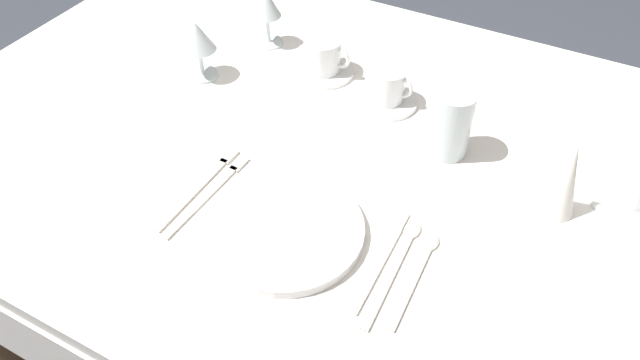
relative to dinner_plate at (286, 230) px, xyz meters
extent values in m
plane|color=#383D47|center=(0.03, 0.24, -0.75)|extent=(6.00, 6.00, 0.00)
cube|color=white|center=(0.03, 0.24, -0.03)|extent=(1.80, 1.10, 0.04)
cube|color=white|center=(0.03, 0.79, -0.14)|extent=(1.80, 0.01, 0.18)
cylinder|color=brown|center=(-0.77, 0.69, -0.40)|extent=(0.07, 0.07, 0.70)
cylinder|color=white|center=(0.00, 0.00, 0.00)|extent=(0.26, 0.26, 0.02)
cube|color=beige|center=(-0.17, -0.01, -0.01)|extent=(0.02, 0.20, 0.00)
cube|color=beige|center=(-0.16, 0.10, -0.01)|extent=(0.02, 0.04, 0.00)
cube|color=beige|center=(-0.19, 0.00, -0.01)|extent=(0.02, 0.20, 0.00)
cube|color=beige|center=(-0.19, 0.11, -0.01)|extent=(0.02, 0.04, 0.00)
cube|color=beige|center=(0.16, 0.00, -0.01)|extent=(0.02, 0.18, 0.00)
cube|color=beige|center=(0.16, 0.11, -0.01)|extent=(0.02, 0.06, 0.00)
cube|color=beige|center=(0.19, -0.01, -0.01)|extent=(0.02, 0.20, 0.00)
ellipsoid|color=beige|center=(0.18, 0.10, -0.01)|extent=(0.03, 0.04, 0.01)
cube|color=beige|center=(0.22, 0.00, -0.01)|extent=(0.02, 0.17, 0.00)
ellipsoid|color=beige|center=(0.22, 0.09, -0.01)|extent=(0.03, 0.04, 0.01)
cylinder|color=white|center=(-0.16, 0.44, 0.00)|extent=(0.14, 0.14, 0.01)
cylinder|color=white|center=(-0.16, 0.44, 0.04)|extent=(0.08, 0.08, 0.07)
torus|color=white|center=(-0.12, 0.44, 0.04)|extent=(0.05, 0.01, 0.05)
cylinder|color=white|center=(0.00, 0.41, 0.00)|extent=(0.13, 0.13, 0.01)
cylinder|color=white|center=(0.00, 0.41, 0.04)|extent=(0.07, 0.07, 0.07)
torus|color=white|center=(0.04, 0.41, 0.04)|extent=(0.05, 0.01, 0.05)
cylinder|color=white|center=(0.49, 0.35, 0.00)|extent=(0.14, 0.14, 0.01)
cylinder|color=white|center=(0.49, 0.35, 0.04)|extent=(0.08, 0.08, 0.07)
cylinder|color=silver|center=(-0.39, 0.31, -0.01)|extent=(0.07, 0.07, 0.01)
cylinder|color=silver|center=(-0.39, 0.31, 0.03)|extent=(0.01, 0.01, 0.06)
cone|color=silver|center=(-0.39, 0.31, 0.09)|extent=(0.08, 0.08, 0.06)
cylinder|color=silver|center=(-0.33, 0.49, -0.01)|extent=(0.07, 0.07, 0.01)
cylinder|color=silver|center=(-0.33, 0.49, 0.03)|extent=(0.01, 0.01, 0.07)
cone|color=silver|center=(-0.33, 0.49, 0.10)|extent=(0.06, 0.06, 0.06)
cylinder|color=silver|center=(0.16, 0.32, 0.06)|extent=(0.08, 0.08, 0.13)
cylinder|color=#C68C1E|center=(0.16, 0.32, 0.03)|extent=(0.07, 0.07, 0.08)
cone|color=white|center=(0.38, 0.26, 0.07)|extent=(0.06, 0.06, 0.15)
camera|label=1|loc=(0.35, -0.54, 0.75)|focal=33.45mm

